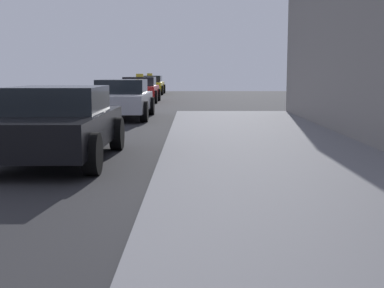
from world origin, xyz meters
The scene contains 4 objects.
car_black centered at (0.20, 6.34, 0.64)m, with size 1.92×4.04×1.27m.
car_silver centered at (0.20, 14.83, 0.65)m, with size 1.95×4.25×1.27m.
car_red centered at (-0.15, 24.39, 0.65)m, with size 1.98×4.01×1.43m.
car_yellow centered at (-0.40, 34.08, 0.65)m, with size 2.03×4.56×1.43m.
Camera 1 is at (2.53, -2.73, 1.52)m, focal length 49.64 mm.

